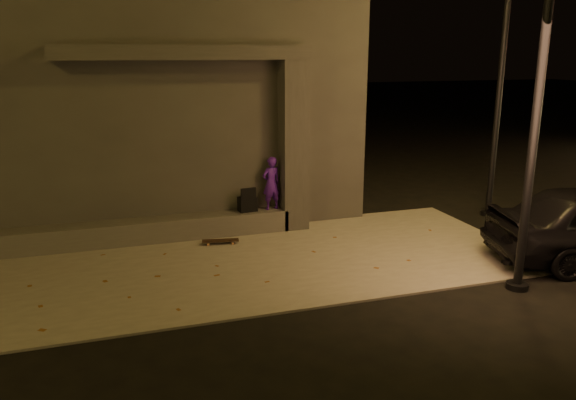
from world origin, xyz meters
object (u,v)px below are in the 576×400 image
object	(u,v)px
backpack	(247,203)
street_lamp_0	(547,24)
column	(293,146)
skateboarder	(271,183)
skateboard	(220,241)

from	to	relation	value
backpack	street_lamp_0	bearing A→B (deg)	-56.85
column	street_lamp_0	size ratio (longest dim) A/B	0.49
column	street_lamp_0	world-z (taller)	street_lamp_0
skateboarder	skateboard	xyz separation A→B (m)	(-1.26, -0.65, -0.96)
column	backpack	size ratio (longest dim) A/B	6.78
column	backpack	distance (m)	1.56
column	skateboard	world-z (taller)	column
skateboarder	backpack	xyz separation A→B (m)	(-0.53, 0.00, -0.39)
column	skateboard	xyz separation A→B (m)	(-1.76, -0.65, -1.73)
street_lamp_0	column	bearing A→B (deg)	120.46
skateboarder	backpack	size ratio (longest dim) A/B	2.17
skateboard	street_lamp_0	world-z (taller)	street_lamp_0
backpack	skateboarder	bearing A→B (deg)	-6.60
skateboard	skateboarder	bearing A→B (deg)	37.22
column	street_lamp_0	distance (m)	5.45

